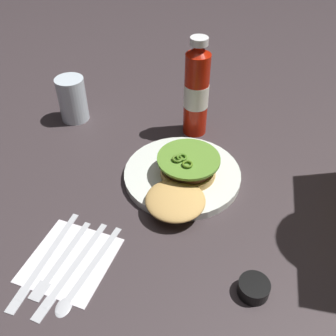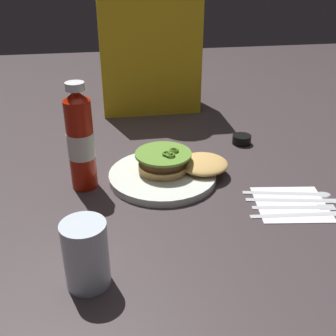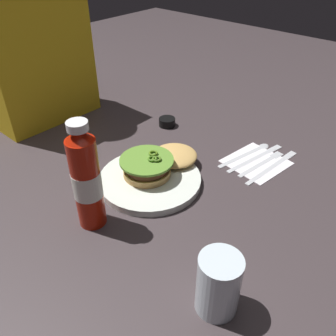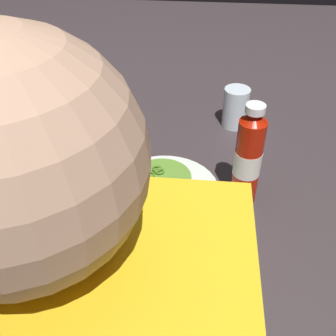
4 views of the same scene
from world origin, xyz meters
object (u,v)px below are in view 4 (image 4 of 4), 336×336
(condiment_cup, at_px, (35,235))
(fork_utensil, at_px, (72,144))
(napkin, at_px, (76,149))
(butter_knife, at_px, (64,150))
(ketchup_bottle, at_px, (248,159))
(steak_knife, at_px, (73,138))
(water_glass, at_px, (236,108))
(burger_sandwich, at_px, (146,183))
(dinner_plate, at_px, (164,191))
(spoon_utensil, at_px, (59,155))

(condiment_cup, xyz_separation_m, fork_utensil, (0.02, -0.34, -0.01))
(napkin, xyz_separation_m, fork_utensil, (0.02, -0.02, 0.00))
(butter_knife, bearing_deg, condiment_cup, 96.13)
(butter_knife, bearing_deg, ketchup_bottle, 162.95)
(steak_knife, height_order, fork_utensil, same)
(water_glass, xyz_separation_m, steak_knife, (0.45, 0.12, -0.05))
(burger_sandwich, distance_m, butter_knife, 0.29)
(ketchup_bottle, distance_m, condiment_cup, 0.48)
(burger_sandwich, relative_size, steak_knife, 1.01)
(steak_knife, bearing_deg, napkin, 114.92)
(burger_sandwich, xyz_separation_m, napkin, (0.22, -0.17, -0.04))
(dinner_plate, height_order, napkin, dinner_plate)
(spoon_utensil, bearing_deg, water_glass, -156.27)
(steak_knife, bearing_deg, butter_knife, 82.35)
(ketchup_bottle, height_order, fork_utensil, ketchup_bottle)
(dinner_plate, bearing_deg, condiment_cup, 33.49)
(dinner_plate, height_order, burger_sandwich, burger_sandwich)
(fork_utensil, bearing_deg, water_glass, -161.25)
(ketchup_bottle, height_order, condiment_cup, ketchup_bottle)
(condiment_cup, xyz_separation_m, spoon_utensil, (0.04, -0.29, -0.01))
(dinner_plate, distance_m, steak_knife, 0.34)
(steak_knife, bearing_deg, dinner_plate, 144.22)
(condiment_cup, relative_size, fork_utensil, 0.30)
(condiment_cup, bearing_deg, fork_utensil, -86.40)
(napkin, distance_m, steak_knife, 0.05)
(water_glass, height_order, butter_knife, water_glass)
(fork_utensil, xyz_separation_m, butter_knife, (0.01, 0.03, 0.00))
(steak_knife, bearing_deg, spoon_utensil, 80.01)
(fork_utensil, distance_m, butter_knife, 0.03)
(burger_sandwich, height_order, ketchup_bottle, ketchup_bottle)
(burger_sandwich, bearing_deg, fork_utensil, -37.94)
(burger_sandwich, relative_size, ketchup_bottle, 0.90)
(steak_knife, bearing_deg, ketchup_bottle, 156.76)
(dinner_plate, bearing_deg, burger_sandwich, 13.84)
(napkin, bearing_deg, condiment_cup, 90.94)
(water_glass, distance_m, fork_utensil, 0.48)
(steak_knife, relative_size, butter_knife, 1.04)
(dinner_plate, height_order, butter_knife, dinner_plate)
(ketchup_bottle, relative_size, condiment_cup, 4.68)
(dinner_plate, xyz_separation_m, burger_sandwich, (0.04, 0.01, 0.03))
(burger_sandwich, height_order, water_glass, water_glass)
(dinner_plate, relative_size, napkin, 1.71)
(steak_knife, xyz_separation_m, fork_utensil, (-0.00, 0.03, 0.00))
(ketchup_bottle, height_order, napkin, ketchup_bottle)
(burger_sandwich, xyz_separation_m, ketchup_bottle, (-0.22, -0.01, 0.08))
(steak_knife, relative_size, fork_utensil, 1.25)
(ketchup_bottle, bearing_deg, condiment_cup, 21.31)
(dinner_plate, xyz_separation_m, steak_knife, (0.28, -0.20, -0.00))
(burger_sandwich, height_order, fork_utensil, burger_sandwich)
(fork_utensil, bearing_deg, steak_knife, -80.02)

